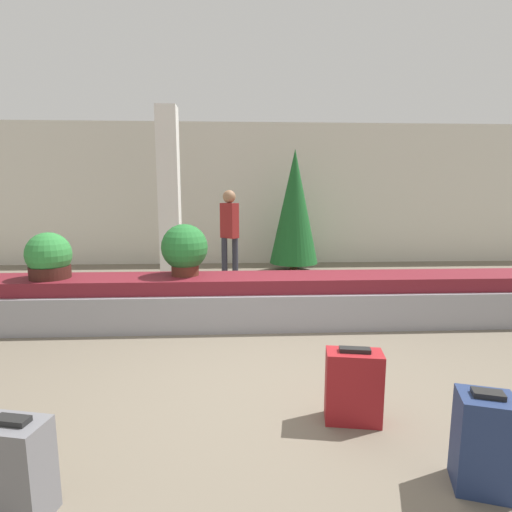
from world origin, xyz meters
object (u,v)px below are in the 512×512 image
potted_plant_1 (185,249)px  decorated_tree (294,207)px  suitcase_2 (483,442)px  traveler_0 (230,227)px  suitcase_1 (17,470)px  potted_plant_0 (49,257)px  pillar (169,195)px  suitcase_0 (353,386)px

potted_plant_1 → decorated_tree: size_ratio=0.26×
suitcase_2 → traveler_0: (-1.49, 5.44, 0.73)m
suitcase_1 → potted_plant_0: (-1.15, 3.00, 0.61)m
pillar → traveler_0: 1.29m
pillar → decorated_tree: size_ratio=1.27×
suitcase_1 → potted_plant_0: potted_plant_0 is taller
pillar → suitcase_0: (2.08, -4.96, -1.33)m
suitcase_0 → potted_plant_0: bearing=153.9°
potted_plant_0 → potted_plant_1: size_ratio=0.87×
decorated_tree → traveler_0: bearing=-147.4°
potted_plant_0 → traveler_0: traveler_0 is taller
suitcase_2 → traveler_0: size_ratio=0.35×
pillar → potted_plant_1: pillar is taller
traveler_0 → suitcase_1: bearing=123.3°
pillar → decorated_tree: (2.45, 0.63, -0.25)m
suitcase_2 → pillar: bearing=132.9°
pillar → decorated_tree: 2.55m
suitcase_1 → traveler_0: traveler_0 is taller
pillar → potted_plant_1: (0.60, -2.64, -0.65)m
decorated_tree → potted_plant_0: bearing=-135.9°
suitcase_0 → decorated_tree: decorated_tree is taller
potted_plant_0 → potted_plant_1: potted_plant_1 is taller
suitcase_1 → potted_plant_1: (0.47, 3.10, 0.68)m
suitcase_1 → decorated_tree: 6.87m
potted_plant_1 → suitcase_0: bearing=-57.4°
suitcase_0 → potted_plant_1: size_ratio=0.87×
pillar → suitcase_1: pillar is taller
potted_plant_0 → decorated_tree: (3.48, 3.37, 0.47)m
potted_plant_1 → decorated_tree: (1.85, 3.27, 0.40)m
potted_plant_0 → decorated_tree: decorated_tree is taller
potted_plant_0 → traveler_0: bearing=49.5°
suitcase_2 → potted_plant_1: 3.69m
suitcase_2 → potted_plant_0: (-3.64, 2.93, 0.59)m
suitcase_0 → potted_plant_0: size_ratio=1.00×
pillar → potted_plant_1: 2.78m
decorated_tree → suitcase_1: bearing=-110.1°
potted_plant_0 → suitcase_2: bearing=-38.8°
suitcase_2 → decorated_tree: bearing=109.6°
suitcase_0 → potted_plant_0: 3.87m
suitcase_1 → decorated_tree: (2.33, 6.37, 1.08)m
suitcase_2 → suitcase_1: bearing=-160.1°
suitcase_2 → potted_plant_0: bearing=159.3°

